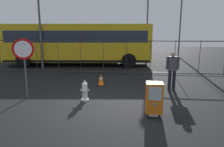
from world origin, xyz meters
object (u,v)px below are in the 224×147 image
at_px(street_light_near_left, 181,7).
at_px(bus_near, 79,42).
at_px(bus_far, 68,40).
at_px(street_light_far_left, 147,17).
at_px(pedestrian, 172,68).
at_px(traffic_cone, 101,80).
at_px(stop_sign, 24,56).
at_px(fire_hydrant, 85,91).
at_px(newspaper_box_primary, 154,98).

bearing_deg(street_light_near_left, bus_near, -144.00).
relative_size(bus_far, street_light_far_left, 1.62).
height_order(bus_far, street_light_far_left, street_light_far_left).
relative_size(pedestrian, traffic_cone, 3.15).
xyz_separation_m(stop_sign, pedestrian, (5.60, 1.70, -0.65)).
relative_size(street_light_near_left, street_light_far_left, 1.28).
distance_m(fire_hydrant, street_light_far_left, 14.03).
height_order(traffic_cone, street_light_far_left, street_light_far_left).
xyz_separation_m(pedestrian, street_light_near_left, (2.90, 12.56, 3.86)).
distance_m(fire_hydrant, stop_sign, 2.55).
relative_size(stop_sign, bus_near, 0.21).
relative_size(stop_sign, street_light_near_left, 0.26).
bearing_deg(pedestrian, bus_near, 132.32).
bearing_deg(traffic_cone, bus_far, 114.81).
xyz_separation_m(traffic_cone, street_light_near_left, (6.03, 12.10, 4.55)).
bearing_deg(bus_near, street_light_far_left, 38.85).
xyz_separation_m(newspaper_box_primary, traffic_cone, (-2.11, 3.36, -0.31)).
distance_m(newspaper_box_primary, street_light_far_left, 14.81).
bearing_deg(bus_far, traffic_cone, -69.85).
height_order(pedestrian, bus_far, bus_far).
distance_m(traffic_cone, street_light_far_left, 11.95).
bearing_deg(stop_sign, bus_near, 90.91).
bearing_deg(fire_hydrant, bus_near, 106.36).
height_order(pedestrian, street_light_near_left, street_light_near_left).
bearing_deg(traffic_cone, street_light_far_left, 76.10).
bearing_deg(bus_far, street_light_near_left, 3.17).
bearing_deg(bus_near, street_light_near_left, 30.42).
height_order(bus_near, bus_far, same).
height_order(stop_sign, street_light_near_left, street_light_near_left).
height_order(pedestrian, bus_near, bus_near).
distance_m(street_light_near_left, street_light_far_left, 3.58).
xyz_separation_m(fire_hydrant, bus_near, (-2.35, 8.02, 1.36)).
distance_m(newspaper_box_primary, traffic_cone, 3.98).
bearing_deg(bus_near, pedestrian, -53.27).
distance_m(bus_near, bus_far, 5.29).
bearing_deg(stop_sign, street_light_near_left, 59.21).
relative_size(pedestrian, street_light_near_left, 0.20).
relative_size(traffic_cone, bus_near, 0.05).
height_order(fire_hydrant, bus_near, bus_near).
height_order(fire_hydrant, bus_far, bus_far).
height_order(traffic_cone, bus_near, bus_near).
bearing_deg(stop_sign, traffic_cone, 41.21).
height_order(stop_sign, street_light_far_left, street_light_far_left).
distance_m(traffic_cone, bus_near, 6.55).
bearing_deg(fire_hydrant, pedestrian, 27.01).
bearing_deg(newspaper_box_primary, stop_sign, 165.33).
height_order(bus_near, street_light_near_left, street_light_near_left).
distance_m(fire_hydrant, bus_near, 8.46).
bearing_deg(fire_hydrant, bus_far, 110.00).
relative_size(stop_sign, bus_far, 0.21).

